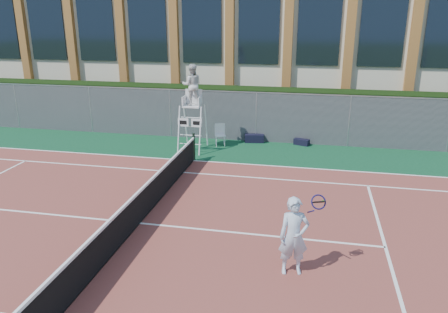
# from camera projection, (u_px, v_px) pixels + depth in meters

# --- Properties ---
(ground) EXTENTS (120.00, 120.00, 0.00)m
(ground) POSITION_uv_depth(u_px,v_px,m) (140.00, 224.00, 11.92)
(ground) COLOR #233814
(apron) EXTENTS (36.00, 20.00, 0.01)m
(apron) POSITION_uv_depth(u_px,v_px,m) (153.00, 209.00, 12.85)
(apron) COLOR #0E3E21
(apron) RESTS_ON ground
(tennis_court) EXTENTS (23.77, 10.97, 0.02)m
(tennis_court) POSITION_uv_depth(u_px,v_px,m) (140.00, 224.00, 11.91)
(tennis_court) COLOR brown
(tennis_court) RESTS_ON apron
(tennis_net) EXTENTS (0.10, 11.30, 1.10)m
(tennis_net) POSITION_uv_depth(u_px,v_px,m) (138.00, 206.00, 11.75)
(tennis_net) COLOR black
(tennis_net) RESTS_ON ground
(fence) EXTENTS (40.00, 0.06, 2.20)m
(fence) POSITION_uv_depth(u_px,v_px,m) (212.00, 115.00, 19.77)
(fence) COLOR #595E60
(fence) RESTS_ON ground
(hedge) EXTENTS (40.00, 1.40, 2.20)m
(hedge) POSITION_uv_depth(u_px,v_px,m) (218.00, 110.00, 20.89)
(hedge) COLOR black
(hedge) RESTS_ON ground
(building) EXTENTS (45.00, 10.60, 8.22)m
(building) POSITION_uv_depth(u_px,v_px,m) (245.00, 37.00, 27.35)
(building) COLOR beige
(building) RESTS_ON ground
(umpire_chair) EXTENTS (1.01, 1.55, 3.60)m
(umpire_chair) POSITION_uv_depth(u_px,v_px,m) (192.00, 87.00, 17.75)
(umpire_chair) COLOR white
(umpire_chair) RESTS_ON ground
(plastic_chair) EXTENTS (0.55, 0.55, 0.96)m
(plastic_chair) POSITION_uv_depth(u_px,v_px,m) (220.00, 133.00, 18.94)
(plastic_chair) COLOR silver
(plastic_chair) RESTS_ON apron
(sports_bag_near) EXTENTS (0.89, 0.46, 0.36)m
(sports_bag_near) POSITION_uv_depth(u_px,v_px,m) (254.00, 138.00, 19.49)
(sports_bag_near) COLOR black
(sports_bag_near) RESTS_ON apron
(sports_bag_far) EXTENTS (0.72, 0.50, 0.26)m
(sports_bag_far) POSITION_uv_depth(u_px,v_px,m) (302.00, 142.00, 19.10)
(sports_bag_far) COLOR black
(sports_bag_far) RESTS_ON apron
(tennis_player) EXTENTS (1.02, 0.73, 1.78)m
(tennis_player) POSITION_uv_depth(u_px,v_px,m) (294.00, 236.00, 9.37)
(tennis_player) COLOR silver
(tennis_player) RESTS_ON tennis_court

